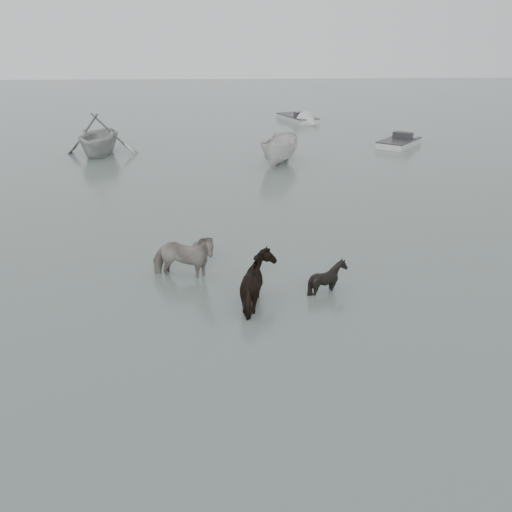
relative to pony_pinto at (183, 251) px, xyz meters
name	(u,v)px	position (x,y,z in m)	size (l,w,h in m)	color
ground	(245,324)	(1.66, -2.86, -0.82)	(140.00, 140.00, 0.00)	#4E5C55
pony_pinto	(183,251)	(0.00, 0.00, 0.00)	(0.89, 1.94, 1.64)	black
pony_dark	(261,275)	(2.11, -1.74, -0.01)	(1.62, 1.38, 1.63)	black
pony_black	(328,272)	(3.95, -1.06, -0.26)	(0.90, 1.01, 1.12)	black
rowboat_trail	(99,133)	(-5.79, 17.10, 0.42)	(4.07, 4.71, 2.48)	#A5A7A5
boat_small	(280,148)	(4.03, 14.45, -0.02)	(1.56, 4.16, 1.61)	beige
skiff_port	(399,140)	(11.60, 18.85, -0.45)	(4.47, 1.60, 0.75)	#AEB0AE
skiff_mid	(297,116)	(6.67, 29.04, -0.45)	(5.83, 1.60, 0.75)	#A3A5A3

